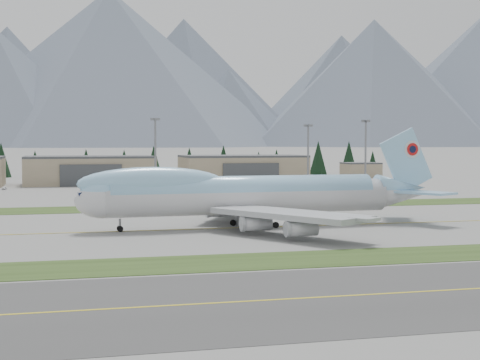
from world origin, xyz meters
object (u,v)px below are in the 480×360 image
object	(u,v)px
hangar_center	(89,170)
service_vehicle_c	(318,183)
boeing_747_freighter	(246,194)
service_vehicle_a	(4,190)
hangar_right	(243,169)
service_vehicle_b	(173,189)

from	to	relation	value
hangar_center	service_vehicle_c	size ratio (longest dim) A/B	12.50
boeing_747_freighter	service_vehicle_a	size ratio (longest dim) A/B	24.04
hangar_right	service_vehicle_b	size ratio (longest dim) A/B	12.00
service_vehicle_b	service_vehicle_c	xyz separation A→B (m)	(60.75, 20.47, 0.00)
hangar_center	service_vehicle_a	distance (m)	38.33
boeing_747_freighter	hangar_right	bearing A→B (deg)	73.29
hangar_right	service_vehicle_c	xyz separation A→B (m)	(27.75, -11.94, -5.39)
hangar_center	hangar_right	bearing A→B (deg)	0.00
hangar_right	service_vehicle_a	size ratio (longest dim) A/B	15.97
service_vehicle_b	service_vehicle_c	bearing A→B (deg)	-46.71
hangar_center	boeing_747_freighter	bearing A→B (deg)	-81.51
hangar_center	hangar_right	xyz separation A→B (m)	(60.00, 0.00, 0.00)
hangar_center	service_vehicle_a	xyz separation A→B (m)	(-29.35, -24.06, -5.39)
hangar_center	service_vehicle_b	bearing A→B (deg)	-50.21
hangar_right	boeing_747_freighter	bearing A→B (deg)	-104.21
hangar_center	service_vehicle_c	xyz separation A→B (m)	(87.75, -11.94, -5.39)
service_vehicle_c	service_vehicle_b	bearing A→B (deg)	-161.77
boeing_747_freighter	hangar_right	xyz separation A→B (m)	(37.75, 149.12, -0.91)
service_vehicle_a	service_vehicle_b	distance (m)	56.96
boeing_747_freighter	service_vehicle_a	distance (m)	135.43
service_vehicle_a	boeing_747_freighter	bearing A→B (deg)	-58.56
service_vehicle_a	hangar_center	bearing A→B (deg)	48.36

